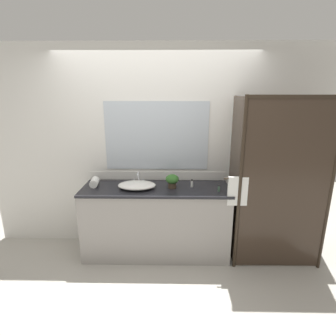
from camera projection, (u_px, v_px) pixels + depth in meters
name	position (u px, v px, depth m)	size (l,w,h in m)	color
ground_plane	(157.00, 252.00, 3.52)	(8.00, 8.00, 0.00)	#B7B2A8
wall_back_with_mirror	(157.00, 149.00, 3.50)	(4.40, 0.06, 2.60)	silver
vanity_cabinet	(156.00, 221.00, 3.41)	(1.80, 0.58, 0.90)	#9E9993
shower_enclosure	(267.00, 184.00, 3.04)	(1.20, 0.59, 2.00)	#2D2319
sink_basin	(137.00, 185.00, 3.25)	(0.46, 0.32, 0.08)	white
faucet	(139.00, 180.00, 3.41)	(0.17, 0.13, 0.16)	silver
potted_plant	(172.00, 180.00, 3.25)	(0.16, 0.16, 0.17)	#473828
amenity_bottle_lotion	(192.00, 183.00, 3.30)	(0.03, 0.03, 0.09)	white
amenity_bottle_shampoo	(219.00, 188.00, 3.15)	(0.03, 0.03, 0.08)	#4C7056
rolled_towel_near_edge	(94.00, 182.00, 3.32)	(0.10, 0.10, 0.18)	white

